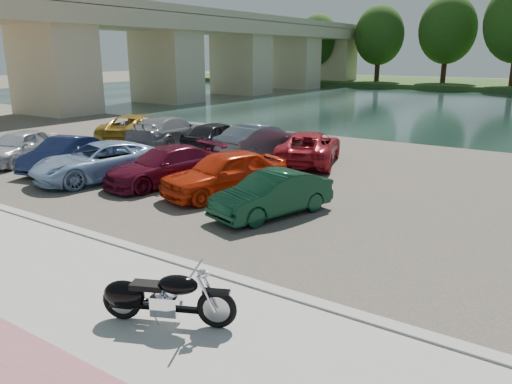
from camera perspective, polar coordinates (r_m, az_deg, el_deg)
ground at (r=9.33m, az=-13.31°, el=-13.59°), size 200.00×200.00×0.00m
promenade at (r=8.76m, az=-18.29°, el=-15.65°), size 60.00×6.00×0.10m
kerb at (r=10.58m, az=-5.30°, el=-9.14°), size 60.00×0.30×0.14m
parking_lot at (r=18.06m, az=13.08°, el=0.84°), size 60.00×18.00×0.04m
river at (r=46.02m, az=26.56°, el=8.34°), size 120.00×40.00×0.00m
bridge at (r=57.64m, az=-2.33°, el=16.55°), size 7.00×56.00×8.55m
motorcycle at (r=8.65m, az=-11.38°, el=-11.68°), size 2.19×1.18×1.05m
car_0 at (r=23.13m, az=-25.40°, el=4.71°), size 2.88×4.36×1.38m
car_1 at (r=21.00m, az=-21.08°, el=4.07°), size 2.27×4.10×1.28m
car_2 at (r=18.97m, az=-17.48°, el=3.36°), size 3.32×5.20×1.34m
car_3 at (r=17.76m, az=-10.36°, el=2.97°), size 2.75×4.75×1.29m
car_4 at (r=16.09m, az=-3.58°, el=2.19°), size 3.01×4.61×1.46m
car_5 at (r=14.06m, az=1.84°, el=-0.25°), size 2.30×3.93×1.22m
car_6 at (r=26.89m, az=-13.38°, el=7.16°), size 3.98×5.63×1.43m
car_7 at (r=25.14m, az=-9.89°, el=6.87°), size 2.88×5.41×1.49m
car_8 at (r=23.76m, az=-4.50°, el=6.42°), size 1.88×4.16×1.39m
car_9 at (r=22.25m, az=0.48°, el=5.94°), size 2.09×4.57×1.45m
car_10 at (r=20.94m, az=6.08°, el=5.10°), size 3.72×5.32×1.35m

